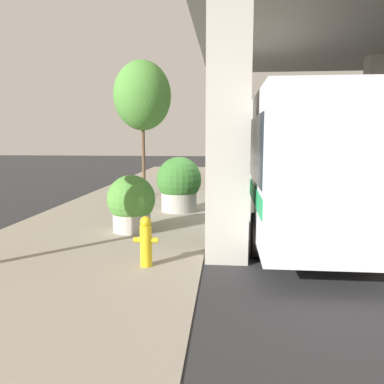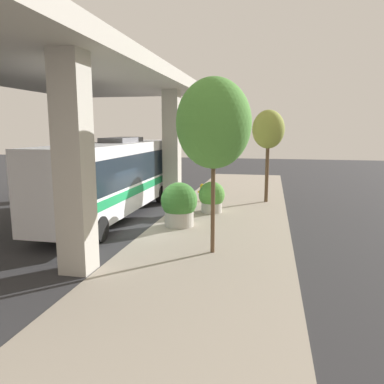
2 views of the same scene
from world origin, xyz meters
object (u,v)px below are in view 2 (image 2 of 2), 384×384
(planter_middle, at_px, (212,197))
(street_tree_far, at_px, (268,130))
(fire_hydrant, at_px, (202,192))
(planter_front, at_px, (179,204))
(bus, at_px, (114,175))
(street_tree_near, at_px, (214,124))

(planter_middle, xyz_separation_m, street_tree_far, (-2.72, -3.47, 3.41))
(fire_hydrant, bearing_deg, planter_front, 90.52)
(fire_hydrant, xyz_separation_m, planter_front, (-0.05, 5.91, 0.45))
(planter_front, height_order, street_tree_far, street_tree_far)
(bus, relative_size, planter_front, 5.95)
(bus, distance_m, fire_hydrant, 6.06)
(bus, distance_m, street_tree_far, 9.25)
(fire_hydrant, relative_size, planter_front, 0.54)
(planter_front, bearing_deg, bus, -18.92)
(planter_middle, bearing_deg, street_tree_near, 99.31)
(street_tree_near, relative_size, street_tree_far, 1.11)
(planter_middle, bearing_deg, planter_front, 72.32)
(fire_hydrant, distance_m, planter_front, 5.93)
(bus, distance_m, planter_middle, 5.08)
(street_tree_near, bearing_deg, bus, -38.74)
(street_tree_near, bearing_deg, street_tree_far, -99.79)
(bus, xyz_separation_m, fire_hydrant, (-3.54, -4.68, -1.54))
(bus, height_order, planter_front, bus)
(fire_hydrant, distance_m, street_tree_near, 10.18)
(fire_hydrant, xyz_separation_m, planter_middle, (-1.03, 2.86, 0.26))
(street_tree_near, xyz_separation_m, street_tree_far, (-1.69, -9.78, -0.24))
(street_tree_near, bearing_deg, planter_front, -58.38)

